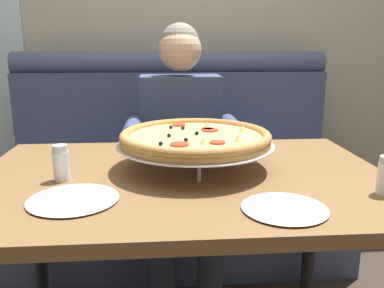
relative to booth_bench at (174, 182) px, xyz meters
The scene contains 8 objects.
back_wall_with_window 1.15m from the booth_bench, 90.00° to the left, with size 6.00×0.12×2.80m, color #BCB29E.
booth_bench is the anchor object (origin of this frame).
dining_table 0.97m from the booth_bench, 90.00° to the right, with size 1.36×0.92×0.76m.
diner_main 0.41m from the booth_bench, 83.28° to the right, with size 0.54×0.64×1.27m.
pizza 0.98m from the booth_bench, 86.77° to the right, with size 0.54×0.54×0.14m.
shaker_pepper_flakes 1.11m from the booth_bench, 111.65° to the right, with size 0.05×0.05×0.11m.
plate_near_left 1.32m from the booth_bench, 78.75° to the right, with size 0.22×0.22×0.02m.
plate_near_right 1.24m from the booth_bench, 105.31° to the right, with size 0.25×0.25×0.02m.
Camera 1 is at (-0.07, -1.26, 1.18)m, focal length 37.65 mm.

